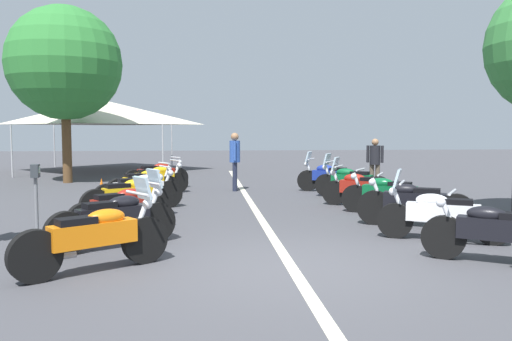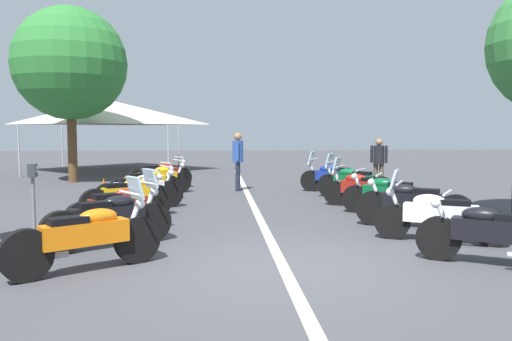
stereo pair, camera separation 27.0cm
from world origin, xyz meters
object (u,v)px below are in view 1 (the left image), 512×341
Objects in this scene: motorcycle_left_row_1 at (115,218)px; roadside_tree_1 at (64,63)px; bystander_1 at (235,157)px; motorcycle_left_row_4 at (140,190)px; motorcycle_left_row_7 at (157,175)px; motorcycle_right_row_0 at (498,232)px; motorcycle_right_row_5 at (351,181)px; event_tent at (102,112)px; motorcycle_right_row_1 at (441,214)px; motorcycle_left_row_6 at (155,179)px; motorcycle_left_row_0 at (96,236)px; motorcycle_left_row_2 at (122,208)px; motorcycle_left_row_3 at (129,196)px; motorcycle_right_row_2 at (413,203)px; traffic_cone_0 at (102,190)px; motorcycle_right_row_3 at (389,194)px; motorcycle_left_row_5 at (144,184)px; parking_meter at (36,188)px; motorcycle_right_row_4 at (360,188)px; motorcycle_right_row_6 at (330,176)px; bystander_2 at (375,160)px.

motorcycle_left_row_1 is 0.30× the size of roadside_tree_1.
roadside_tree_1 is (3.04, 5.72, 3.11)m from bystander_1.
motorcycle_left_row_4 is at bearing 57.53° from motorcycle_left_row_1.
motorcycle_left_row_1 is 8.20m from motorcycle_left_row_7.
motorcycle_right_row_0 is 1.00× the size of motorcycle_right_row_5.
motorcycle_right_row_1 is at bearing -151.67° from event_tent.
motorcycle_left_row_6 is at bearing 56.14° from motorcycle_left_row_1.
motorcycle_left_row_0 is 1.06× the size of motorcycle_left_row_2.
bystander_1 is at bearing -46.02° from motorcycle_left_row_7.
motorcycle_left_row_3 is 0.91× the size of motorcycle_right_row_2.
motorcycle_right_row_1 is (-6.93, -5.34, 0.01)m from motorcycle_left_row_6.
traffic_cone_0 is (2.73, 1.08, -0.17)m from motorcycle_left_row_3.
motorcycle_left_row_7 is at bearing 65.64° from motorcycle_left_row_6.
motorcycle_right_row_1 is at bearing -63.93° from bystander_1.
bystander_1 reaches higher than motorcycle_right_row_3.
motorcycle_left_row_7 reaches higher than motorcycle_right_row_0.
motorcycle_right_row_1 is at bearing -75.36° from motorcycle_left_row_5.
motorcycle_left_row_4 is 1.95m from traffic_cone_0.
motorcycle_right_row_1 reaches higher than motorcycle_right_row_0.
motorcycle_left_row_7 is 3.18× the size of traffic_cone_0.
motorcycle_left_row_3 is at bearing -120.19° from motorcycle_left_row_4.
roadside_tree_1 reaches higher than motorcycle_right_row_0.
roadside_tree_1 reaches higher than parking_meter.
motorcycle_right_row_0 is at bearing -136.51° from traffic_cone_0.
motorcycle_left_row_7 is at bearing -27.19° from motorcycle_right_row_0.
roadside_tree_1 is at bearing -20.58° from motorcycle_right_row_0.
motorcycle_left_row_4 is at bearing -143.29° from traffic_cone_0.
motorcycle_left_row_3 is 6.18m from motorcycle_right_row_1.
motorcycle_left_row_0 is 0.92× the size of motorcycle_right_row_2.
motorcycle_left_row_2 is at bearing 58.46° from motorcycle_right_row_4.
motorcycle_right_row_4 is at bearing -103.42° from traffic_cone_0.
motorcycle_left_row_1 is 5.32m from motorcycle_right_row_1.
motorcycle_right_row_6 is 1.66m from bystander_2.
motorcycle_left_row_1 reaches higher than motorcycle_left_row_3.
bystander_2 reaches higher than motorcycle_right_row_1.
motorcycle_left_row_1 is 2.80m from motorcycle_left_row_3.
motorcycle_right_row_0 is at bearing -159.47° from bystander_2.
motorcycle_right_row_3 is at bearing -7.15° from motorcycle_left_row_1.
motorcycle_left_row_1 reaches higher than motorcycle_right_row_6.
motorcycle_right_row_5 reaches higher than traffic_cone_0.
parking_meter is at bearing 49.80° from motorcycle_right_row_3.
motorcycle_left_row_1 is 1.45× the size of parking_meter.
motorcycle_right_row_4 is (0.03, -5.27, -0.01)m from motorcycle_left_row_4.
motorcycle_right_row_5 is at bearing 173.27° from bystander_2.
event_tent is at bearing 67.38° from motorcycle_left_row_1.
motorcycle_left_row_6 is 10.06m from motorcycle_right_row_0.
motorcycle_left_row_4 is 1.10× the size of motorcycle_left_row_5.
motorcycle_right_row_3 is 2.82m from motorcycle_right_row_5.
bystander_1 reaches higher than motorcycle_left_row_5.
motorcycle_right_row_1 is 1.12× the size of bystander_1.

